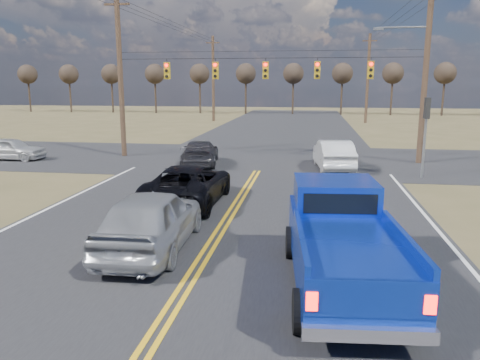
# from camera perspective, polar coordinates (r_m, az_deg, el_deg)

# --- Properties ---
(ground) EXTENTS (160.00, 160.00, 0.00)m
(ground) POSITION_cam_1_polar(r_m,az_deg,el_deg) (11.44, -6.06, -11.98)
(ground) COLOR brown
(ground) RESTS_ON ground
(road_main) EXTENTS (14.00, 120.00, 0.02)m
(road_main) POSITION_cam_1_polar(r_m,az_deg,el_deg) (20.81, 0.86, -0.97)
(road_main) COLOR #28282B
(road_main) RESTS_ON ground
(road_cross) EXTENTS (120.00, 12.00, 0.02)m
(road_cross) POSITION_cam_1_polar(r_m,az_deg,el_deg) (28.62, 3.02, 2.53)
(road_cross) COLOR #28282B
(road_cross) RESTS_ON ground
(signal_gantry) EXTENTS (19.60, 4.83, 10.00)m
(signal_gantry) POSITION_cam_1_polar(r_m,az_deg,el_deg) (27.99, 4.14, 12.72)
(signal_gantry) COLOR #473323
(signal_gantry) RESTS_ON ground
(utility_poles) EXTENTS (19.60, 58.32, 10.00)m
(utility_poles) POSITION_cam_1_polar(r_m,az_deg,el_deg) (27.26, 2.93, 13.10)
(utility_poles) COLOR #473323
(utility_poles) RESTS_ON ground
(treeline) EXTENTS (87.00, 117.80, 7.40)m
(treeline) POSITION_cam_1_polar(r_m,az_deg,el_deg) (37.19, 4.51, 13.46)
(treeline) COLOR #33261C
(treeline) RESTS_ON ground
(pickup_truck) EXTENTS (2.77, 6.08, 2.22)m
(pickup_truck) POSITION_cam_1_polar(r_m,az_deg,el_deg) (10.90, 12.29, -7.32)
(pickup_truck) COLOR black
(pickup_truck) RESTS_ON ground
(silver_suv) EXTENTS (2.23, 5.20, 1.75)m
(silver_suv) POSITION_cam_1_polar(r_m,az_deg,el_deg) (13.23, -10.77, -4.75)
(silver_suv) COLOR #9B9DA2
(silver_suv) RESTS_ON ground
(black_suv) EXTENTS (2.62, 5.53, 1.53)m
(black_suv) POSITION_cam_1_polar(r_m,az_deg,el_deg) (18.09, -6.30, -0.52)
(black_suv) COLOR black
(black_suv) RESTS_ON ground
(white_car_queue) EXTENTS (2.20, 4.99, 1.59)m
(white_car_queue) POSITION_cam_1_polar(r_m,az_deg,el_deg) (25.76, 11.32, 3.08)
(white_car_queue) COLOR silver
(white_car_queue) RESTS_ON ground
(dgrey_car_queue) EXTENTS (2.66, 5.02, 1.39)m
(dgrey_car_queue) POSITION_cam_1_polar(r_m,az_deg,el_deg) (26.63, -4.89, 3.32)
(dgrey_car_queue) COLOR #2C2B30
(dgrey_car_queue) RESTS_ON ground
(cross_car_west) EXTENTS (1.73, 4.04, 1.36)m
(cross_car_west) POSITION_cam_1_polar(r_m,az_deg,el_deg) (31.48, -26.14, 3.44)
(cross_car_west) COLOR beige
(cross_car_west) RESTS_ON ground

